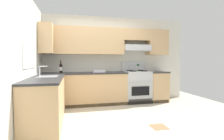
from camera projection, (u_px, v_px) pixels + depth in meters
ground_plane at (108, 118)px, 3.72m from camera, size 7.04×7.04×0.00m
floor_accent_tile at (159, 127)px, 3.22m from camera, size 0.30×0.30×0.01m
wall_back at (111, 53)px, 5.21m from camera, size 4.68×0.57×2.55m
wall_left at (29, 56)px, 3.52m from camera, size 0.47×4.00×2.55m
counter_back_run at (100, 88)px, 4.91m from camera, size 3.60×0.65×0.91m
counter_left_run at (47, 100)px, 3.42m from camera, size 0.63×1.91×1.13m
stove at (137, 86)px, 5.16m from camera, size 0.76×0.62×1.20m
wine_bottle at (61, 68)px, 4.65m from camera, size 0.08×0.08×0.34m
bowl at (99, 72)px, 4.87m from camera, size 0.34×0.24×0.06m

